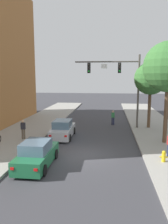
{
  "coord_description": "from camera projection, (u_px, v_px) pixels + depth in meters",
  "views": [
    {
      "loc": [
        1.72,
        -14.71,
        5.41
      ],
      "look_at": [
        -0.79,
        6.66,
        2.0
      ],
      "focal_mm": 35.59,
      "sensor_mm": 36.0,
      "label": 1
    }
  ],
  "objects": [
    {
      "name": "car_following_green",
      "position": [
        37.0,
        155.0,
        13.51
      ],
      "size": [
        1.84,
        4.24,
        1.6
      ],
      "color": "#1E663D",
      "rests_on": "ground"
    },
    {
      "name": "pedestrian_crossing_road",
      "position": [
        113.0,
        117.0,
        25.17
      ],
      "size": [
        0.36,
        0.22,
        1.64
      ],
      "color": "#232847",
      "rests_on": "ground"
    },
    {
      "name": "street_tree_second",
      "position": [
        151.0,
        79.0,
        22.65
      ],
      "size": [
        3.35,
        3.35,
        6.78
      ],
      "color": "brown",
      "rests_on": "sidewalk_right"
    },
    {
      "name": "car_lead_silver",
      "position": [
        63.0,
        130.0,
        19.98
      ],
      "size": [
        1.9,
        4.27,
        1.6
      ],
      "color": "#B7B7BC",
      "rests_on": "ground"
    },
    {
      "name": "ground_plane",
      "position": [
        84.0,
        155.0,
        15.47
      ],
      "size": [
        120.0,
        120.0,
        0.0
      ],
      "primitive_type": "plane",
      "color": "#38383D"
    },
    {
      "name": "traffic_signal_mast",
      "position": [
        120.0,
        78.0,
        22.81
      ],
      "size": [
        6.65,
        0.38,
        7.5
      ],
      "color": "#514C47",
      "rests_on": "sidewalk_right"
    },
    {
      "name": "pedestrian_sidewalk_left_walker",
      "position": [
        23.0,
        128.0,
        18.89
      ],
      "size": [
        0.36,
        0.22,
        1.64
      ],
      "color": "brown",
      "rests_on": "sidewalk_left"
    },
    {
      "name": "fire_hydrant",
      "position": [
        164.0,
        156.0,
        13.86
      ],
      "size": [
        0.48,
        0.24,
        0.72
      ],
      "color": "gold",
      "rests_on": "sidewalk_right"
    }
  ]
}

